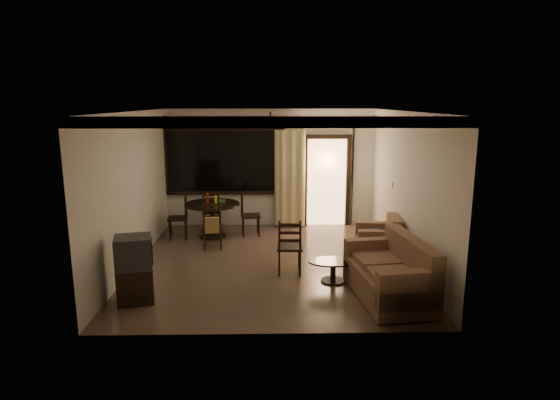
{
  "coord_description": "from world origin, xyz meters",
  "views": [
    {
      "loc": [
        -0.01,
        -8.36,
        2.98
      ],
      "look_at": [
        0.17,
        0.2,
        1.16
      ],
      "focal_mm": 30.0,
      "sensor_mm": 36.0,
      "label": 1
    }
  ],
  "objects_px": {
    "dining_chair_east": "(250,223)",
    "sofa": "(392,275)",
    "armchair": "(380,241)",
    "tv_cabinet": "(135,269)",
    "side_chair": "(289,257)",
    "dining_table": "(212,210)",
    "dining_chair_north": "(212,218)",
    "dining_chair_west": "(179,226)",
    "coffee_table": "(333,268)",
    "dining_chair_south": "(213,234)"
  },
  "relations": [
    {
      "from": "dining_chair_west",
      "to": "coffee_table",
      "type": "relative_size",
      "value": 1.14
    },
    {
      "from": "dining_table",
      "to": "dining_chair_south",
      "type": "height_order",
      "value": "dining_table"
    },
    {
      "from": "sofa",
      "to": "armchair",
      "type": "distance_m",
      "value": 1.9
    },
    {
      "from": "sofa",
      "to": "armchair",
      "type": "relative_size",
      "value": 2.1
    },
    {
      "from": "armchair",
      "to": "coffee_table",
      "type": "bearing_deg",
      "value": -126.03
    },
    {
      "from": "dining_chair_east",
      "to": "armchair",
      "type": "xyz_separation_m",
      "value": [
        2.57,
        -1.62,
        0.05
      ]
    },
    {
      "from": "coffee_table",
      "to": "dining_chair_south",
      "type": "bearing_deg",
      "value": 140.26
    },
    {
      "from": "dining_table",
      "to": "coffee_table",
      "type": "distance_m",
      "value": 3.6
    },
    {
      "from": "dining_table",
      "to": "dining_chair_east",
      "type": "relative_size",
      "value": 1.28
    },
    {
      "from": "tv_cabinet",
      "to": "coffee_table",
      "type": "xyz_separation_m",
      "value": [
        3.09,
        0.72,
        -0.27
      ]
    },
    {
      "from": "dining_chair_south",
      "to": "armchair",
      "type": "height_order",
      "value": "dining_chair_south"
    },
    {
      "from": "sofa",
      "to": "armchair",
      "type": "xyz_separation_m",
      "value": [
        0.24,
        1.88,
        -0.04
      ]
    },
    {
      "from": "dining_chair_north",
      "to": "side_chair",
      "type": "xyz_separation_m",
      "value": [
        1.71,
        -2.84,
        0.02
      ]
    },
    {
      "from": "dining_table",
      "to": "dining_chair_west",
      "type": "height_order",
      "value": "dining_table"
    },
    {
      "from": "coffee_table",
      "to": "side_chair",
      "type": "xyz_separation_m",
      "value": [
        -0.71,
        0.42,
        0.05
      ]
    },
    {
      "from": "armchair",
      "to": "dining_table",
      "type": "bearing_deg",
      "value": 161.51
    },
    {
      "from": "dining_table",
      "to": "armchair",
      "type": "bearing_deg",
      "value": -24.13
    },
    {
      "from": "dining_chair_south",
      "to": "sofa",
      "type": "bearing_deg",
      "value": -46.44
    },
    {
      "from": "dining_table",
      "to": "dining_chair_east",
      "type": "distance_m",
      "value": 0.89
    },
    {
      "from": "dining_table",
      "to": "coffee_table",
      "type": "bearing_deg",
      "value": -49.28
    },
    {
      "from": "dining_chair_east",
      "to": "side_chair",
      "type": "xyz_separation_m",
      "value": [
        0.79,
        -2.39,
        0.02
      ]
    },
    {
      "from": "dining_chair_south",
      "to": "tv_cabinet",
      "type": "height_order",
      "value": "tv_cabinet"
    },
    {
      "from": "dining_table",
      "to": "tv_cabinet",
      "type": "distance_m",
      "value": 3.51
    },
    {
      "from": "dining_chair_east",
      "to": "dining_chair_south",
      "type": "xyz_separation_m",
      "value": [
        -0.73,
        -0.95,
        0.02
      ]
    },
    {
      "from": "side_chair",
      "to": "sofa",
      "type": "bearing_deg",
      "value": 145.19
    },
    {
      "from": "dining_chair_south",
      "to": "armchair",
      "type": "relative_size",
      "value": 1.09
    },
    {
      "from": "dining_chair_west",
      "to": "tv_cabinet",
      "type": "height_order",
      "value": "tv_cabinet"
    },
    {
      "from": "dining_chair_west",
      "to": "dining_chair_east",
      "type": "distance_m",
      "value": 1.58
    },
    {
      "from": "dining_chair_north",
      "to": "dining_chair_south",
      "type": "bearing_deg",
      "value": 91.13
    },
    {
      "from": "dining_table",
      "to": "dining_chair_south",
      "type": "relative_size",
      "value": 1.28
    },
    {
      "from": "dining_chair_west",
      "to": "dining_chair_north",
      "type": "relative_size",
      "value": 1.0
    },
    {
      "from": "coffee_table",
      "to": "side_chair",
      "type": "distance_m",
      "value": 0.83
    },
    {
      "from": "sofa",
      "to": "armchair",
      "type": "bearing_deg",
      "value": 75.53
    },
    {
      "from": "dining_chair_east",
      "to": "armchair",
      "type": "relative_size",
      "value": 1.09
    },
    {
      "from": "dining_chair_north",
      "to": "armchair",
      "type": "bearing_deg",
      "value": 142.83
    },
    {
      "from": "dining_chair_north",
      "to": "dining_chair_east",
      "type": "bearing_deg",
      "value": 147.68
    },
    {
      "from": "armchair",
      "to": "coffee_table",
      "type": "xyz_separation_m",
      "value": [
        -1.06,
        -1.19,
        -0.09
      ]
    },
    {
      "from": "side_chair",
      "to": "dining_chair_south",
      "type": "bearing_deg",
      "value": -42.54
    },
    {
      "from": "side_chair",
      "to": "dining_table",
      "type": "bearing_deg",
      "value": -53.86
    },
    {
      "from": "dining_chair_east",
      "to": "coffee_table",
      "type": "xyz_separation_m",
      "value": [
        1.51,
        -2.81,
        -0.04
      ]
    },
    {
      "from": "dining_table",
      "to": "side_chair",
      "type": "distance_m",
      "value": 2.83
    },
    {
      "from": "dining_chair_east",
      "to": "sofa",
      "type": "xyz_separation_m",
      "value": [
        2.32,
        -3.5,
        0.09
      ]
    },
    {
      "from": "armchair",
      "to": "coffee_table",
      "type": "height_order",
      "value": "armchair"
    },
    {
      "from": "armchair",
      "to": "tv_cabinet",
      "type": "bearing_deg",
      "value": -149.63
    },
    {
      "from": "dining_chair_north",
      "to": "dining_chair_west",
      "type": "bearing_deg",
      "value": 37.81
    },
    {
      "from": "sofa",
      "to": "coffee_table",
      "type": "height_order",
      "value": "sofa"
    },
    {
      "from": "dining_chair_north",
      "to": "sofa",
      "type": "bearing_deg",
      "value": 122.86
    },
    {
      "from": "dining_chair_east",
      "to": "sofa",
      "type": "bearing_deg",
      "value": -153.01
    },
    {
      "from": "dining_chair_east",
      "to": "sofa",
      "type": "height_order",
      "value": "same"
    },
    {
      "from": "dining_chair_west",
      "to": "sofa",
      "type": "bearing_deg",
      "value": 43.08
    }
  ]
}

